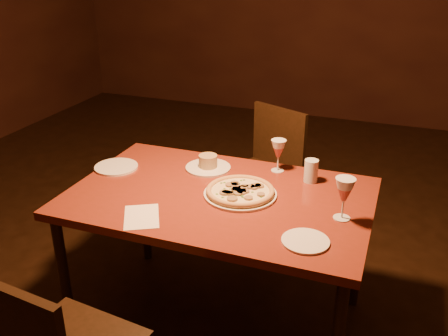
% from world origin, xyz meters
% --- Properties ---
extents(floor, '(7.00, 7.00, 0.00)m').
position_xyz_m(floor, '(0.00, 0.00, 0.00)').
color(floor, black).
rests_on(floor, ground).
extents(dining_table, '(1.33, 0.86, 0.71)m').
position_xyz_m(dining_table, '(-0.04, 0.04, 0.65)').
color(dining_table, maroon).
rests_on(dining_table, floor).
extents(chair_far, '(0.53, 0.53, 0.82)m').
position_xyz_m(chair_far, '(-0.08, 0.93, 0.46)').
color(chair_far, black).
rests_on(chair_far, floor).
extents(pizza_plate, '(0.32, 0.32, 0.04)m').
position_xyz_m(pizza_plate, '(0.05, 0.06, 0.73)').
color(pizza_plate, white).
rests_on(pizza_plate, dining_table).
extents(ramekin_saucer, '(0.22, 0.22, 0.07)m').
position_xyz_m(ramekin_saucer, '(-0.20, 0.28, 0.73)').
color(ramekin_saucer, white).
rests_on(ramekin_saucer, dining_table).
extents(wine_glass_far, '(0.07, 0.07, 0.16)m').
position_xyz_m(wine_glass_far, '(0.13, 0.38, 0.79)').
color(wine_glass_far, '#AA4947').
rests_on(wine_glass_far, dining_table).
extents(wine_glass_right, '(0.08, 0.08, 0.18)m').
position_xyz_m(wine_glass_right, '(0.50, 0.01, 0.80)').
color(wine_glass_right, '#AA4947').
rests_on(wine_glass_right, dining_table).
extents(water_tumbler, '(0.06, 0.06, 0.11)m').
position_xyz_m(water_tumbler, '(0.31, 0.31, 0.77)').
color(water_tumbler, silver).
rests_on(water_tumbler, dining_table).
extents(side_plate_left, '(0.21, 0.21, 0.01)m').
position_xyz_m(side_plate_left, '(-0.63, 0.12, 0.72)').
color(side_plate_left, white).
rests_on(side_plate_left, dining_table).
extents(side_plate_near, '(0.18, 0.18, 0.01)m').
position_xyz_m(side_plate_near, '(0.40, -0.22, 0.72)').
color(side_plate_near, white).
rests_on(side_plate_near, dining_table).
extents(menu_card, '(0.22, 0.24, 0.00)m').
position_xyz_m(menu_card, '(-0.27, -0.26, 0.71)').
color(menu_card, white).
rests_on(menu_card, dining_table).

